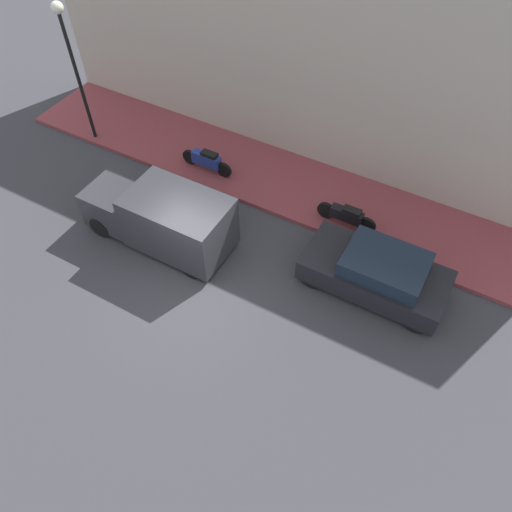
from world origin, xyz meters
TOP-DOWN VIEW (x-y plane):
  - ground_plane at (0.00, 0.00)m, footprint 60.00×60.00m
  - sidewalk at (4.89, 0.00)m, footprint 2.99×19.02m
  - building_facade at (6.54, 0.00)m, footprint 0.30×19.02m
  - parked_car at (2.25, -4.63)m, footprint 1.85×3.95m
  - delivery_van at (0.89, 1.61)m, footprint 1.84×4.49m
  - motorcycle_black at (4.00, -3.04)m, footprint 0.30×1.90m
  - motorcycle_blue at (4.11, 2.11)m, footprint 0.30×1.93m
  - streetlamp at (3.69, 6.75)m, footprint 0.38×0.38m

SIDE VIEW (x-z plane):
  - ground_plane at x=0.00m, z-range 0.00..0.00m
  - sidewalk at x=4.89m, z-range 0.00..0.13m
  - motorcycle_black at x=4.00m, z-range 0.17..0.89m
  - motorcycle_blue at x=4.11m, z-range 0.16..0.94m
  - parked_car at x=2.25m, z-range -0.02..1.32m
  - delivery_van at x=0.89m, z-range 0.02..1.90m
  - building_facade at x=6.54m, z-range 0.00..6.68m
  - streetlamp at x=3.69m, z-range 1.06..5.89m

